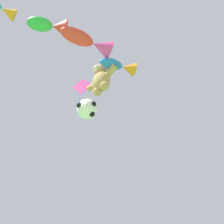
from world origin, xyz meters
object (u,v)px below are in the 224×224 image
object	(u,v)px
diamond_kite	(82,88)
soccer_ball_kite	(87,109)
fish_kite_cobalt	(120,66)
fish_kite_crimson	(90,42)
fish_kite_emerald	(50,26)
teddy_bear_kite	(101,78)

from	to	relation	value
diamond_kite	soccer_ball_kite	bearing A→B (deg)	-22.82
fish_kite_cobalt	diamond_kite	xyz separation A→B (m)	(-3.67, 0.45, 1.97)
fish_kite_cobalt	diamond_kite	distance (m)	4.19
fish_kite_crimson	fish_kite_cobalt	bearing A→B (deg)	79.62
fish_kite_cobalt	fish_kite_emerald	bearing A→B (deg)	-108.22
soccer_ball_kite	diamond_kite	xyz separation A→B (m)	(-1.95, 0.82, 3.86)
soccer_ball_kite	fish_kite_cobalt	size ratio (longest dim) A/B	0.56
soccer_ball_kite	fish_kite_emerald	bearing A→B (deg)	-78.34
fish_kite_crimson	fish_kite_emerald	bearing A→B (deg)	-115.31
soccer_ball_kite	fish_kite_crimson	world-z (taller)	fish_kite_crimson
teddy_bear_kite	fish_kite_emerald	xyz separation A→B (m)	(-0.13, -3.07, 1.13)
soccer_ball_kite	fish_kite_emerald	xyz separation A→B (m)	(0.62, -2.98, 2.75)
fish_kite_emerald	diamond_kite	world-z (taller)	diamond_kite
teddy_bear_kite	diamond_kite	xyz separation A→B (m)	(-2.70, 0.73, 2.24)
fish_kite_cobalt	fish_kite_emerald	size ratio (longest dim) A/B	0.97
fish_kite_emerald	teddy_bear_kite	bearing A→B (deg)	87.60
diamond_kite	fish_kite_crimson	bearing A→B (deg)	-32.10
fish_kite_crimson	diamond_kite	bearing A→B (deg)	147.90
teddy_bear_kite	soccer_ball_kite	distance (m)	1.79
teddy_bear_kite	fish_kite_cobalt	size ratio (longest dim) A/B	1.12
teddy_bear_kite	fish_kite_emerald	distance (m)	3.28
fish_kite_crimson	teddy_bear_kite	bearing A→B (deg)	115.88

